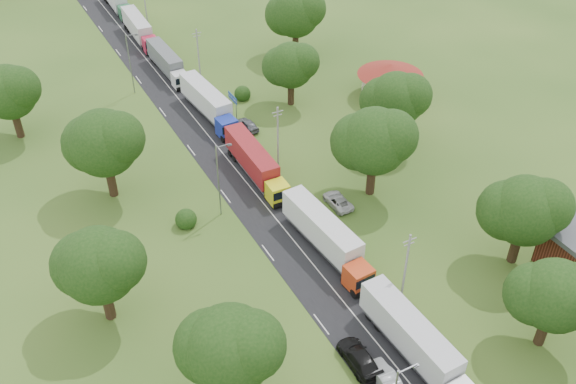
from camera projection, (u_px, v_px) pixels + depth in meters
ground at (322, 275)px, 70.17m from camera, size 260.00×260.00×0.00m
road at (245, 180)px, 84.21m from camera, size 8.00×200.00×0.04m
info_sign at (233, 101)px, 94.88m from camera, size 0.12×3.10×4.10m
pole_1 at (406, 267)px, 64.48m from camera, size 1.60×0.24×9.00m
pole_2 at (278, 136)px, 84.14m from camera, size 1.60×0.24×9.00m
pole_3 at (198, 54)px, 103.80m from camera, size 1.60×0.24×9.00m
lamp_1 at (219, 177)px, 75.34m from camera, size 2.03×0.22×10.00m
lamp_2 at (131, 61)px, 99.91m from camera, size 2.03×0.22×10.00m
tree_2 at (554, 294)px, 58.88m from camera, size 8.00×8.00×10.10m
tree_3 at (524, 210)px, 67.78m from camera, size 8.80×8.80×11.07m
tree_4 at (374, 140)px, 77.43m from camera, size 9.60×9.60×12.05m
tree_5 at (395, 99)px, 86.79m from camera, size 8.80×8.80×11.07m
tree_6 at (290, 65)px, 96.47m from camera, size 8.00×8.00×10.10m
tree_7 at (295, 13)px, 109.64m from camera, size 9.60×9.60×12.05m
tree_10 at (229, 347)px, 53.25m from camera, size 8.80×8.80×11.07m
tree_11 at (98, 264)px, 61.16m from camera, size 8.80×8.80×11.07m
tree_12 at (103, 142)px, 77.08m from camera, size 9.60×9.60×12.05m
tree_13 at (8, 92)px, 88.50m from camera, size 8.80×8.80×11.07m
house_cream at (390, 75)px, 100.28m from camera, size 10.08×10.08×5.80m
truck_0 at (416, 342)px, 59.95m from camera, size 2.98×15.40×4.26m
truck_1 at (326, 236)px, 71.93m from camera, size 3.52×15.57×4.30m
truck_2 at (255, 162)px, 83.67m from camera, size 2.81×14.96×4.14m
truck_3 at (209, 103)px, 95.97m from camera, size 3.52×15.63×4.31m
truck_4 at (167, 62)px, 107.50m from camera, size 2.61×14.01×3.88m
truck_5 at (139, 28)px, 118.29m from camera, size 2.98×15.00×4.15m
car_lane_mid at (386, 379)px, 58.40m from camera, size 2.04×5.01×1.62m
car_lane_rear at (359, 358)px, 60.24m from camera, size 2.59×5.82×1.66m
car_verge_near at (338, 201)px, 79.58m from camera, size 2.23×4.81×1.34m
car_verge_far at (247, 125)px, 93.91m from camera, size 2.19×4.60×1.52m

